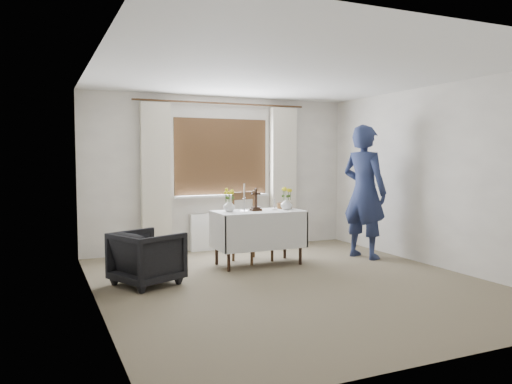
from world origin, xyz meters
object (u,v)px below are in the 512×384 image
altar_table (258,238)px  wooden_chair (253,227)px  wooden_cross (256,199)px  flower_vase_right (286,204)px  armchair (147,258)px  flower_vase_left (229,206)px  person (364,192)px

altar_table → wooden_chair: 0.28m
wooden_cross → flower_vase_right: bearing=-9.1°
altar_table → armchair: 1.73m
armchair → wooden_cross: 1.81m
armchair → wooden_cross: wooden_cross is taller
wooden_chair → wooden_cross: size_ratio=3.18×
wooden_chair → flower_vase_left: size_ratio=6.04×
armchair → flower_vase_left: bearing=-91.6°
person → flower_vase_right: person is taller
flower_vase_right → armchair: bearing=-167.9°
flower_vase_left → flower_vase_right: flower_vase_right is taller
armchair → flower_vase_right: bearing=-102.8°
wooden_chair → person: (1.63, -0.44, 0.49)m
person → wooden_cross: person is taller
wooden_chair → flower_vase_right: wooden_chair is taller
wooden_chair → flower_vase_right: size_ratio=5.94×
altar_table → person: size_ratio=0.62×
person → wooden_cross: size_ratio=6.25×
wooden_chair → flower_vase_left: bearing=-175.7°
armchair → person: bearing=-110.1°
altar_table → wooden_cross: size_ratio=3.90×
person → flower_vase_right: 1.24m
altar_table → person: bearing=-6.7°
flower_vase_right → altar_table: bearing=176.1°
wooden_cross → person: bearing=-10.2°
wooden_chair → armchair: wooden_chair is taller
altar_table → armchair: bearing=-164.0°
armchair → person: (3.31, 0.28, 0.67)m
altar_table → flower_vase_right: (0.43, -0.03, 0.47)m
flower_vase_right → wooden_cross: bearing=173.9°
wooden_cross → flower_vase_left: size_ratio=1.90×
flower_vase_right → flower_vase_left: bearing=173.9°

